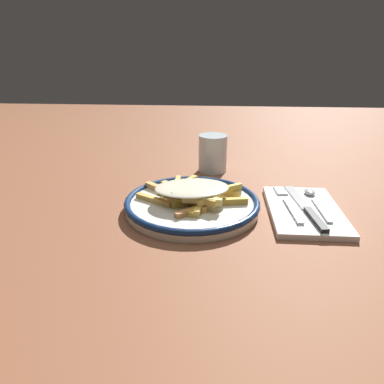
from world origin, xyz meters
name	(u,v)px	position (x,y,z in m)	size (l,w,h in m)	color
ground_plane	(192,210)	(0.00, 0.00, 0.00)	(2.60, 2.60, 0.00)	brown
plate	(192,204)	(0.00, 0.00, 0.01)	(0.27, 0.27, 0.02)	silver
fries_heap	(192,192)	(0.00, 0.00, 0.04)	(0.22, 0.18, 0.03)	#DFB052
napkin	(304,210)	(0.22, 0.00, 0.01)	(0.13, 0.22, 0.01)	white
fork	(288,203)	(0.19, 0.02, 0.01)	(0.03, 0.18, 0.00)	silver
knife	(308,210)	(0.22, -0.02, 0.01)	(0.04, 0.21, 0.01)	black
spoon	(314,199)	(0.25, 0.04, 0.02)	(0.02, 0.15, 0.01)	silver
water_glass	(213,153)	(0.04, 0.24, 0.05)	(0.07, 0.07, 0.09)	silver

